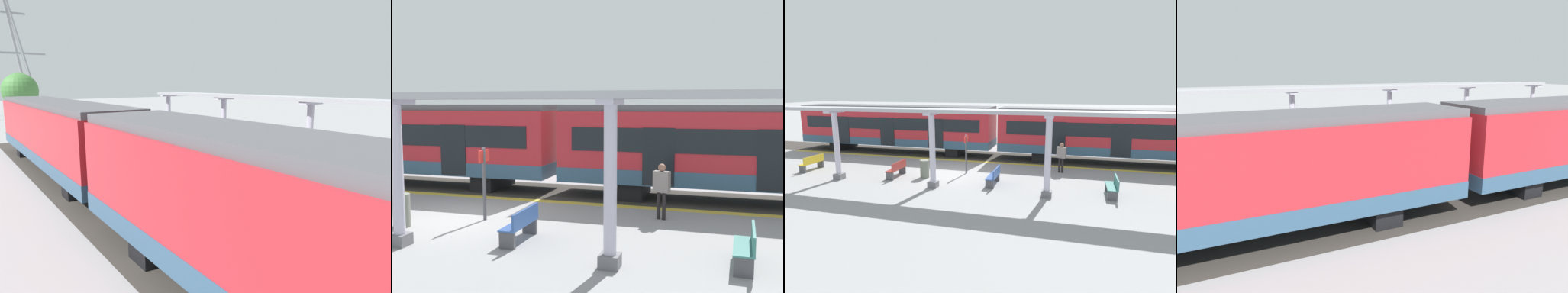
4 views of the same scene
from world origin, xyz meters
The scene contains 12 objects.
ground_plane centered at (0.00, 0.00, 0.00)m, with size 176.00×176.00×0.00m, color gray.
tactile_edge_strip centered at (-2.99, 0.00, 0.00)m, with size 0.40×27.86×0.01m, color gold.
trackbed centered at (-4.79, 0.00, 0.00)m, with size 3.20×39.86×0.01m, color #38332D.
train_near_carriage centered at (-4.79, -6.20, 1.84)m, with size 2.65×14.95×3.48m.
train_far_carriage centered at (-4.79, 9.33, 1.84)m, with size 2.65×14.95×3.48m.
canopy_pillar_third centered at (2.74, 0.03, 1.83)m, with size 1.10×0.44×3.62m.
canopy_pillar_fourth centered at (2.74, 5.40, 1.83)m, with size 1.10×0.44×3.62m.
bench_near_end centered at (1.83, 8.23, 0.44)m, with size 1.52×0.51×0.86m.
bench_extra_slot centered at (1.57, 2.79, 0.44)m, with size 1.50×0.44×0.86m.
trash_bin centered at (1.29, -1.08, 0.47)m, with size 0.48×0.48×0.95m, color slate.
platform_info_sign centered at (-0.05, 0.82, 1.33)m, with size 0.56×0.10×2.20m.
passenger_waiting_near_edge centered at (-1.62, 5.94, 1.07)m, with size 0.35×0.54×1.71m.
Camera 2 is at (11.83, 7.59, 3.52)m, focal length 41.15 mm.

